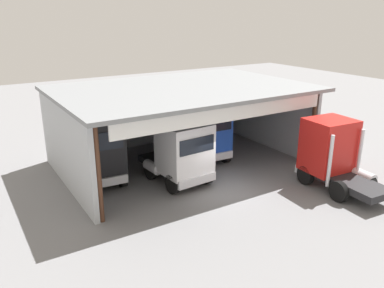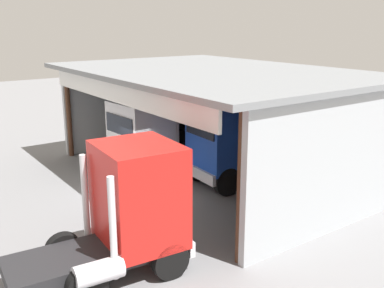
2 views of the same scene
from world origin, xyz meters
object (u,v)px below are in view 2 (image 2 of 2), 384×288
at_px(tool_cart, 361,183).
at_px(truck_white_left_bay, 147,138).
at_px(truck_black_center_left_bay, 145,113).
at_px(truck_red_center_bay, 129,208).
at_px(truck_blue_center_right_bay, 226,142).
at_px(oil_drum, 231,136).

bearing_deg(tool_cart, truck_white_left_bay, -140.57).
bearing_deg(truck_black_center_left_bay, truck_white_left_bay, 155.42).
xyz_separation_m(truck_white_left_bay, tool_cart, (6.95, 5.72, -1.25)).
relative_size(truck_red_center_bay, tool_cart, 4.87).
distance_m(truck_blue_center_right_bay, truck_red_center_bay, 7.42).
distance_m(truck_black_center_left_bay, truck_red_center_bay, 12.27).
bearing_deg(truck_red_center_bay, oil_drum, 132.58).
bearing_deg(tool_cart, truck_blue_center_right_bay, -138.44).
bearing_deg(truck_blue_center_right_bay, truck_black_center_left_bay, 3.34).
height_order(truck_white_left_bay, truck_red_center_bay, truck_white_left_bay).
height_order(truck_black_center_left_bay, truck_red_center_bay, truck_black_center_left_bay).
xyz_separation_m(truck_black_center_left_bay, truck_blue_center_right_bay, (6.76, -0.01, -0.11)).
bearing_deg(truck_white_left_bay, truck_red_center_bay, 142.69).
distance_m(oil_drum, tool_cart, 9.04).
bearing_deg(truck_red_center_bay, tool_cart, 92.16).
bearing_deg(truck_white_left_bay, truck_blue_center_right_bay, -147.69).
bearing_deg(truck_red_center_bay, truck_black_center_left_bay, 152.63).
bearing_deg(truck_blue_center_right_bay, oil_drum, -38.90).
height_order(truck_white_left_bay, truck_blue_center_right_bay, truck_blue_center_right_bay).
distance_m(truck_red_center_bay, oil_drum, 13.98).
bearing_deg(tool_cart, truck_red_center_bay, -92.22).
relative_size(truck_blue_center_right_bay, tool_cart, 4.47).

